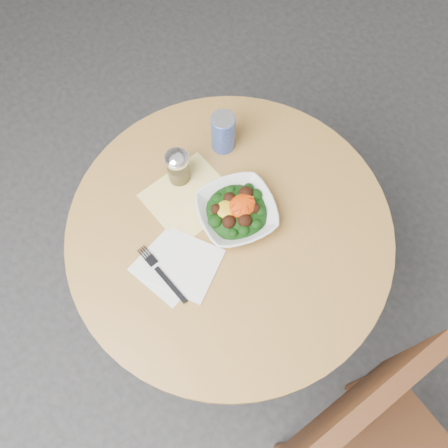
% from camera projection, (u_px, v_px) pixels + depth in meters
% --- Properties ---
extents(ground, '(6.00, 6.00, 0.00)m').
position_uv_depth(ground, '(228.00, 301.00, 2.05)').
color(ground, '#2A2A2C').
rests_on(ground, ground).
extents(table, '(0.90, 0.90, 0.75)m').
position_uv_depth(table, '(229.00, 254.00, 1.54)').
color(table, black).
rests_on(table, ground).
extents(chair, '(0.42, 0.42, 0.93)m').
position_uv_depth(chair, '(368.00, 438.00, 1.37)').
color(chair, '#532F17').
rests_on(chair, ground).
extents(cloth_napkin, '(0.23, 0.21, 0.00)m').
position_uv_depth(cloth_napkin, '(190.00, 197.00, 1.40)').
color(cloth_napkin, '#DDAD0B').
rests_on(cloth_napkin, table).
extents(paper_napkins, '(0.24, 0.23, 0.00)m').
position_uv_depth(paper_napkins, '(178.00, 266.00, 1.32)').
color(paper_napkins, white).
rests_on(paper_napkins, table).
extents(salad_bowl, '(0.26, 0.26, 0.08)m').
position_uv_depth(salad_bowl, '(237.00, 211.00, 1.35)').
color(salad_bowl, white).
rests_on(salad_bowl, table).
extents(fork, '(0.03, 0.20, 0.00)m').
position_uv_depth(fork, '(161.00, 273.00, 1.31)').
color(fork, black).
rests_on(fork, table).
extents(spice_shaker, '(0.07, 0.07, 0.12)m').
position_uv_depth(spice_shaker, '(178.00, 167.00, 1.37)').
color(spice_shaker, silver).
rests_on(spice_shaker, table).
extents(beverage_can, '(0.07, 0.07, 0.13)m').
position_uv_depth(beverage_can, '(223.00, 132.00, 1.41)').
color(beverage_can, '#0D1E91').
rests_on(beverage_can, table).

